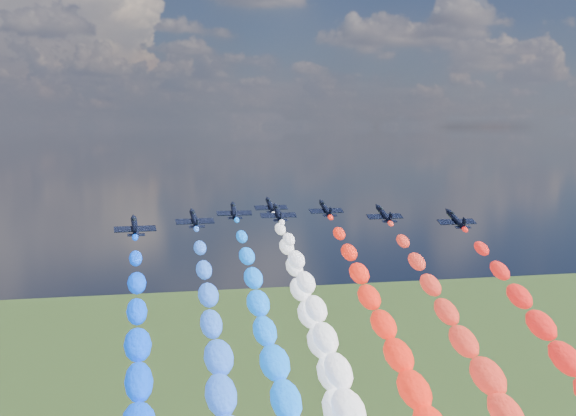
{
  "coord_description": "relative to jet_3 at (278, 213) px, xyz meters",
  "views": [
    {
      "loc": [
        -33.66,
        -153.86,
        126.42
      ],
      "look_at": [
        0.0,
        4.0,
        108.38
      ],
      "focal_mm": 45.24,
      "sensor_mm": 36.0,
      "label": 1
    }
  ],
  "objects": [
    {
      "name": "jet_7",
      "position": [
        35.62,
        -19.52,
        0.0
      ],
      "size": [
        8.39,
        11.42,
        5.91
      ],
      "primitive_type": null,
      "rotation": [
        0.33,
        0.0,
        0.0
      ],
      "color": "black"
    },
    {
      "name": "trail_4",
      "position": [
        1.31,
        -38.12,
        -25.14
      ],
      "size": [
        6.9,
        106.85,
        54.15
      ],
      "primitive_type": null,
      "color": "white"
    },
    {
      "name": "jet_0",
      "position": [
        -32.82,
        -16.28,
        0.0
      ],
      "size": [
        9.0,
        11.86,
        5.91
      ],
      "primitive_type": null,
      "rotation": [
        0.33,
        0.0,
        0.06
      ],
      "color": "black"
    },
    {
      "name": "trail_6",
      "position": [
        23.51,
        -61.67,
        -25.14
      ],
      "size": [
        6.9,
        106.85,
        54.15
      ],
      "primitive_type": null,
      "color": "red"
    },
    {
      "name": "trail_3",
      "position": [
        0.0,
        -54.47,
        -25.14
      ],
      "size": [
        6.9,
        106.85,
        54.15
      ],
      "primitive_type": null,
      "color": "white"
    },
    {
      "name": "trail_2",
      "position": [
        -9.5,
        -48.22,
        -25.14
      ],
      "size": [
        6.9,
        106.85,
        54.15
      ],
      "primitive_type": null,
      "color": "#0A6AFF"
    },
    {
      "name": "jet_6",
      "position": [
        23.51,
        -7.2,
        0.0
      ],
      "size": [
        8.77,
        11.7,
        5.91
      ],
      "primitive_type": null,
      "rotation": [
        0.33,
        0.0,
        0.04
      ],
      "color": "black"
    },
    {
      "name": "jet_3",
      "position": [
        0.0,
        0.0,
        0.0
      ],
      "size": [
        8.74,
        11.67,
        5.91
      ],
      "primitive_type": null,
      "rotation": [
        0.33,
        0.0,
        -0.04
      ],
      "color": "black"
    },
    {
      "name": "jet_2",
      "position": [
        -9.5,
        6.24,
        0.0
      ],
      "size": [
        9.04,
        11.89,
        5.91
      ],
      "primitive_type": null,
      "rotation": [
        0.33,
        0.0,
        -0.06
      ],
      "color": "black"
    },
    {
      "name": "jet_1",
      "position": [
        -20.01,
        -6.81,
        0.0
      ],
      "size": [
        9.01,
        11.87,
        5.91
      ],
      "primitive_type": null,
      "rotation": [
        0.33,
        0.0,
        0.06
      ],
      "color": "black"
    },
    {
      "name": "jet_5",
      "position": [
        13.2,
        6.31,
        0.0
      ],
      "size": [
        8.72,
        11.66,
        5.91
      ],
      "primitive_type": null,
      "rotation": [
        0.33,
        0.0,
        0.03
      ],
      "color": "black"
    },
    {
      "name": "trail_5",
      "position": [
        13.2,
        -48.16,
        -25.14
      ],
      "size": [
        6.9,
        106.85,
        54.15
      ],
      "primitive_type": null,
      "color": "red"
    },
    {
      "name": "jet_4",
      "position": [
        1.31,
        16.35,
        0.0
      ],
      "size": [
        8.56,
        11.54,
        5.91
      ],
      "primitive_type": null,
      "rotation": [
        0.33,
        0.0,
        0.02
      ],
      "color": "black"
    }
  ]
}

